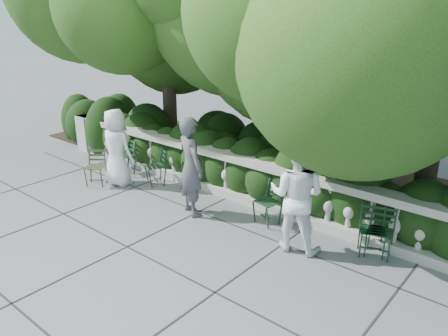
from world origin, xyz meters
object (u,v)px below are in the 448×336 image
Objects in this scene: chair_d at (370,259)px; chair_b at (115,168)px; chair_c at (150,185)px; chair_f at (376,260)px; person_casual_man at (297,196)px; chair_a at (121,174)px; person_businessman at (117,148)px; chair_e at (261,225)px; chair_weathered at (95,187)px; person_woman_grey at (191,167)px.

chair_b is at bearing 153.03° from chair_d.
chair_b is 1.00× the size of chair_c.
chair_b and chair_c have the same top height.
chair_b and chair_d have the same top height.
person_casual_man reaches higher than chair_f.
chair_f is (6.39, 0.20, 0.00)m from chair_a.
person_businessman reaches higher than chair_a.
chair_c and chair_e have the same top height.
chair_weathered is (0.25, -0.92, 0.00)m from chair_a.
person_businessman reaches higher than chair_weathered.
chair_e is (3.15, 0.01, 0.00)m from chair_c.
chair_d and chair_e have the same top height.
chair_f is at bearing -26.61° from chair_weathered.
person_casual_man is (4.03, -0.29, 0.96)m from chair_c.
person_woman_grey is (1.77, -0.43, 0.99)m from chair_c.
chair_c is 4.16m from person_casual_man.
person_casual_man is (5.15, -0.31, 0.96)m from chair_a.
person_casual_man is (5.62, -0.48, 0.96)m from chair_b.
chair_f is (6.86, 0.03, 0.00)m from chair_b.
chair_e is (-2.04, -0.19, 0.00)m from chair_d.
person_woman_grey is (-3.42, -0.63, 0.99)m from chair_d.
chair_a is 1.12m from chair_c.
person_woman_grey is 1.02× the size of person_casual_man.
chair_a is at bearing -169.39° from chair_e.
chair_d and chair_weathered have the same top height.
chair_c and chair_f have the same top height.
chair_b is 1.30m from chair_weathered.
chair_a and chair_c have the same top height.
person_casual_man is at bearing -29.86° from chair_weathered.
person_woman_grey is at bearing 4.23° from chair_a.
person_woman_grey reaches higher than chair_b.
chair_e is at bearing 12.99° from chair_a.
chair_e is 3.86m from person_businessman.
person_casual_man reaches higher than chair_b.
person_casual_man is at bearing -155.33° from person_woman_grey.
chair_a is 0.43× the size of person_woman_grey.
person_businessman is at bearing -28.68° from chair_b.
chair_d is 1.00× the size of chair_f.
person_woman_grey is at bearing 13.64° from chair_c.
chair_a is 0.49m from chair_b.
chair_weathered is 5.03m from person_casual_man.
chair_f and chair_weathered have the same top height.
person_businessman reaches higher than chair_f.
chair_b is 1.00× the size of chair_e.
person_businessman is (1.00, -0.60, 0.89)m from chair_b.
chair_a is 1.00× the size of chair_d.
chair_f is 0.43× the size of person_woman_grey.
chair_weathered is 0.43× the size of person_woman_grey.
chair_d is 0.08m from chair_f.
person_woman_grey reaches higher than chair_weathered.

